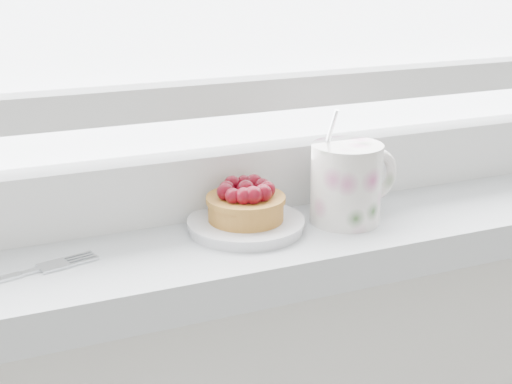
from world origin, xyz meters
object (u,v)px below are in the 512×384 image
saucer (246,225)px  floral_mug (348,181)px  fork (4,278)px  raspberry_tart (246,202)px

saucer → floral_mug: 0.12m
saucer → fork: 0.25m
raspberry_tart → fork: bearing=-174.2°
fork → floral_mug: bearing=1.3°
fork → saucer: bearing=5.9°
saucer → floral_mug: floral_mug is taller
saucer → floral_mug: size_ratio=1.00×
floral_mug → raspberry_tart: bearing=171.2°
saucer → raspberry_tart: 0.03m
floral_mug → fork: bearing=-178.7°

